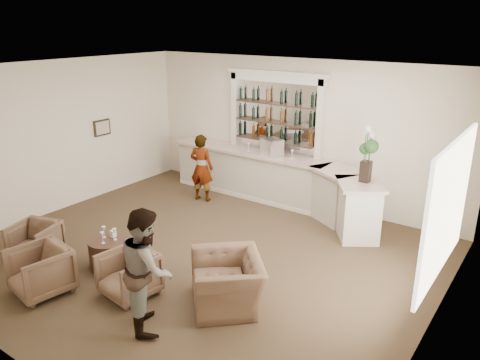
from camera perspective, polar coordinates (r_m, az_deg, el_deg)
name	(u,v)px	position (r m, az deg, el deg)	size (l,w,h in m)	color
ground	(199,255)	(8.71, -5.03, -9.06)	(8.00, 8.00, 0.00)	#4E3E27
room_shell	(228,124)	(8.34, -1.46, 6.87)	(8.04, 7.02, 3.32)	beige
bar_counter	(277,180)	(10.82, 4.50, -0.05)	(5.72, 1.80, 1.14)	beige
back_bar_alcove	(275,113)	(10.96, 4.30, 8.09)	(2.64, 0.25, 3.00)	white
cocktail_table	(109,253)	(8.52, -15.67, -8.56)	(0.68, 0.68, 0.50)	#452B1E
sommelier	(202,168)	(10.99, -4.71, 1.50)	(0.58, 0.38, 1.60)	gray
guest	(147,269)	(6.58, -11.28, -10.58)	(0.85, 0.66, 1.76)	gray
armchair_left	(35,241)	(9.17, -23.69, -6.85)	(0.73, 0.75, 0.68)	brown
armchair_center	(40,271)	(8.03, -23.16, -10.15)	(0.81, 0.84, 0.76)	brown
armchair_right	(129,275)	(7.56, -13.39, -11.14)	(0.76, 0.78, 0.71)	brown
armchair_far	(227,282)	(7.14, -1.54, -12.30)	(1.16, 1.02, 0.76)	brown
espresso_machine	(272,147)	(10.69, 3.91, 4.00)	(0.44, 0.37, 0.39)	silver
flower_vase	(367,151)	(9.12, 15.28, 3.45)	(0.29, 0.29, 1.08)	black
wine_glass_bar_left	(292,154)	(10.52, 6.36, 3.17)	(0.07, 0.07, 0.21)	white
wine_glass_bar_right	(248,147)	(11.06, 1.04, 4.07)	(0.07, 0.07, 0.21)	white
wine_glass_tbl_a	(104,232)	(8.47, -16.25, -6.11)	(0.07, 0.07, 0.21)	white
wine_glass_tbl_b	(115,234)	(8.34, -15.02, -6.40)	(0.07, 0.07, 0.21)	white
wine_glass_tbl_c	(103,238)	(8.26, -16.41, -6.76)	(0.07, 0.07, 0.21)	white
napkin_holder	(113,234)	(8.47, -15.22, -6.32)	(0.08, 0.08, 0.12)	silver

